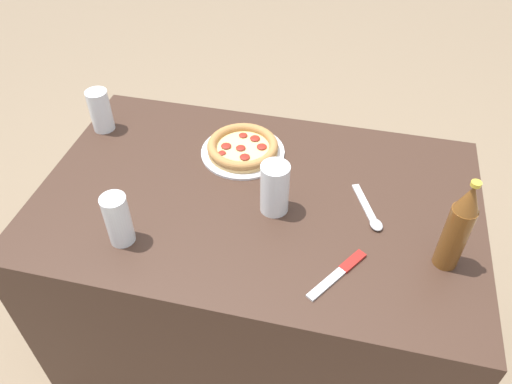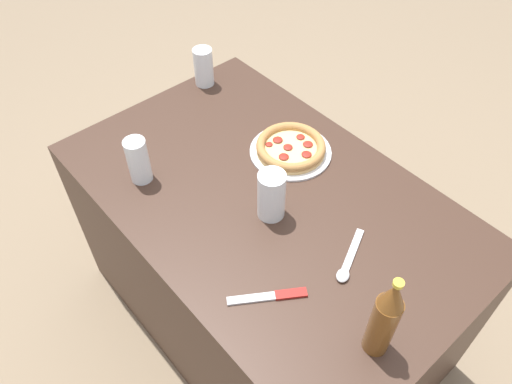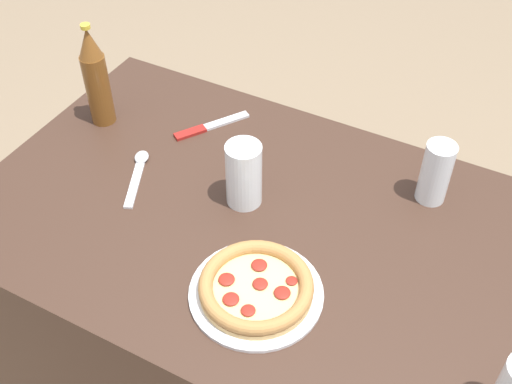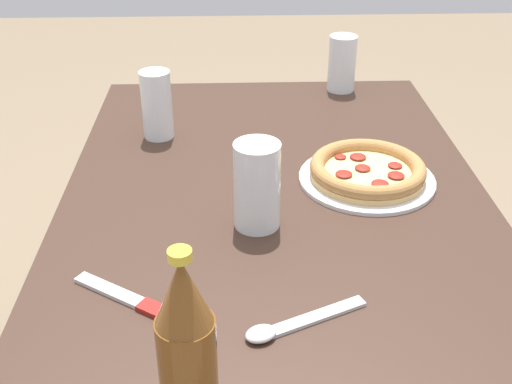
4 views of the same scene
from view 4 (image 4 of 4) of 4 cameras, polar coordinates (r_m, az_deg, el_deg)
table at (r=1.38m, az=1.65°, el=-14.14°), size 1.26×0.79×0.72m
pizza_pepperoni at (r=1.25m, az=9.87°, el=1.78°), size 0.26×0.26×0.04m
glass_mango_juice at (r=1.07m, az=0.09°, el=0.35°), size 0.08×0.08×0.15m
glass_cola at (r=1.40m, az=-8.79°, el=7.47°), size 0.07×0.07×0.15m
glass_red_wine at (r=1.67m, az=7.64°, el=11.05°), size 0.07×0.07×0.14m
beer_bottle at (r=0.67m, az=-6.07°, el=-15.09°), size 0.06×0.06×0.27m
knife at (r=0.95m, az=-10.67°, el=-9.54°), size 0.13×0.18×0.01m
spoon at (r=0.90m, az=2.76°, el=-11.79°), size 0.10×0.18×0.02m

